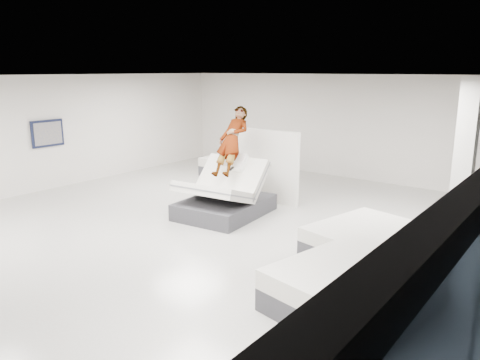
{
  "coord_description": "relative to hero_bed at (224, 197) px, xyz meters",
  "views": [
    {
      "loc": [
        6.22,
        -6.53,
        3.34
      ],
      "look_at": [
        0.22,
        1.3,
        1.0
      ],
      "focal_mm": 35.0,
      "sensor_mm": 36.0,
      "label": 1
    }
  ],
  "objects": [
    {
      "name": "room",
      "position": [
        0.46,
        -1.58,
        1.16
      ],
      "size": [
        14.0,
        14.04,
        3.2
      ],
      "color": "#B7B4AD",
      "rests_on": "ground"
    },
    {
      "name": "hero_bed",
      "position": [
        0.0,
        0.0,
        0.0
      ],
      "size": [
        1.82,
        2.3,
        1.41
      ],
      "color": "#38383D",
      "rests_on": "floor"
    },
    {
      "name": "person",
      "position": [
        -0.03,
        0.33,
        0.94
      ],
      "size": [
        0.82,
        1.79,
        1.4
      ],
      "primitive_type": "imported",
      "rotation": [
        0.96,
        0.0,
        0.09
      ],
      "color": "slate",
      "rests_on": "hero_bed"
    },
    {
      "name": "remote",
      "position": [
        0.22,
        0.0,
        0.71
      ],
      "size": [
        0.06,
        0.15,
        0.08
      ],
      "primitive_type": "cube",
      "rotation": [
        0.35,
        0.0,
        0.09
      ],
      "color": "black",
      "rests_on": "person"
    },
    {
      "name": "divider_panel",
      "position": [
        0.01,
        1.57,
        0.5
      ],
      "size": [
        2.05,
        0.16,
        1.86
      ],
      "primitive_type": "cube",
      "rotation": [
        0.0,
        0.0,
        0.03
      ],
      "color": "white",
      "rests_on": "floor"
    },
    {
      "name": "flat_bed_right_far",
      "position": [
        3.57,
        -0.29,
        -0.16
      ],
      "size": [
        1.91,
        2.29,
        0.55
      ],
      "color": "#38383D",
      "rests_on": "floor"
    },
    {
      "name": "flat_bed_right_near",
      "position": [
        4.23,
        -2.24,
        -0.12
      ],
      "size": [
        2.12,
        2.56,
        0.62
      ],
      "color": "#38383D",
      "rests_on": "floor"
    },
    {
      "name": "flat_bed_left_far",
      "position": [
        -2.22,
        3.49,
        -0.14
      ],
      "size": [
        2.19,
        1.68,
        0.59
      ],
      "color": "#38383D",
      "rests_on": "floor"
    },
    {
      "name": "column",
      "position": [
        4.46,
        2.92,
        1.16
      ],
      "size": [
        0.4,
        0.4,
        3.2
      ],
      "primitive_type": "cube",
      "color": "white",
      "rests_on": "floor"
    },
    {
      "name": "wall_poster",
      "position": [
        -5.48,
        -1.08,
        1.16
      ],
      "size": [
        0.06,
        0.95,
        0.75
      ],
      "color": "black",
      "rests_on": "wall_left"
    }
  ]
}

